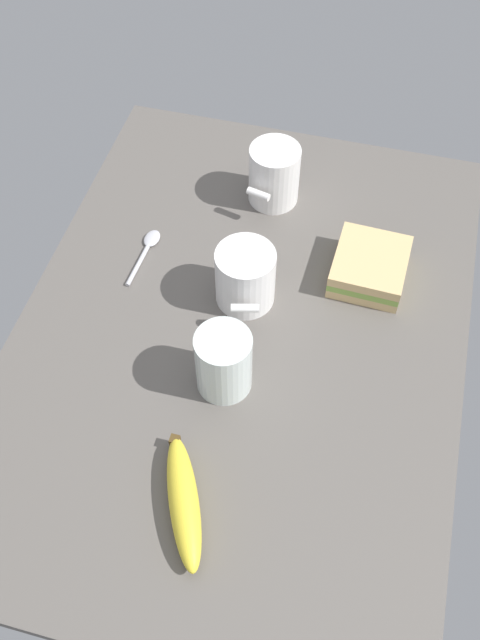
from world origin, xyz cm
name	(u,v)px	position (x,y,z in cm)	size (l,w,h in cm)	color
tabletop	(240,336)	(0.00, 0.00, 1.00)	(90.00, 64.00, 2.00)	#5B5651
coffee_mug_black	(245,277)	(-6.33, -0.86, 6.88)	(11.18, 8.73, 9.49)	white
coffee_mug_milky	(274,174)	(-27.78, -1.55, 7.21)	(10.54, 8.20, 10.14)	white
sandwich_main	(370,267)	(-15.01, 16.25, 4.20)	(12.27, 11.14, 4.40)	#DBB77A
glass_of_milk	(225,365)	(8.58, 0.11, 6.47)	(7.60, 7.60, 10.15)	silver
banana	(183,501)	(26.96, -0.17, 3.82)	(17.24, 10.42, 3.64)	yellow
spoon	(147,248)	(-11.59, -18.10, 2.38)	(11.78, 2.61, 0.80)	silver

